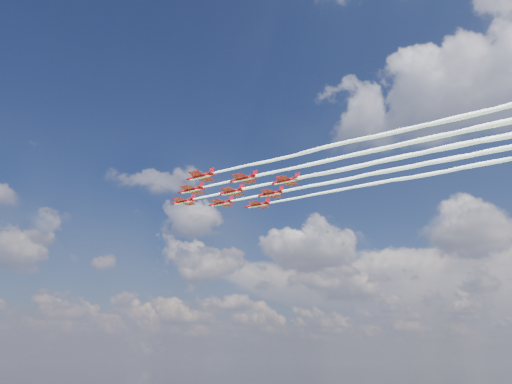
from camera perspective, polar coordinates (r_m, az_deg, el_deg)
jet_lead at (r=125.72m, az=14.96°, el=3.57°), size 133.50×17.14×2.37m
jet_row2_port at (r=117.25m, az=18.05°, el=5.57°), size 133.50×17.14×2.37m
jet_row2_starb at (r=130.61m, az=19.61°, el=3.20°), size 133.50×17.14×2.37m
jet_row3_port at (r=109.33m, az=21.63°, el=7.84°), size 133.50×17.14×2.37m
jet_row3_centre at (r=122.67m, az=22.89°, el=5.06°), size 133.50×17.14×2.37m
jet_row3_starb at (r=136.30m, az=23.89°, el=2.83°), size 133.50×17.14×2.37m
jet_row4_port at (r=115.34m, az=26.62°, el=7.15°), size 133.50×17.14×2.37m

